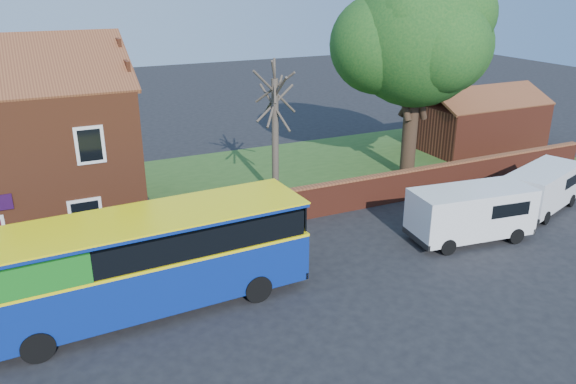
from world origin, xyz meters
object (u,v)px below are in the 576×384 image
van_near (471,211)px  large_tree (416,40)px  bus (132,261)px  van_far (543,187)px

van_near → large_tree: large_tree is taller
bus → large_tree: bearing=22.5°
van_far → large_tree: (-2.71, 7.19, 6.37)m
van_far → large_tree: size_ratio=0.45×
bus → large_tree: large_tree is taller
van_near → large_tree: 10.75m
van_near → van_far: 5.61m
bus → van_near: size_ratio=2.06×
van_near → bus: bearing=-174.6°
bus → large_tree: 19.54m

